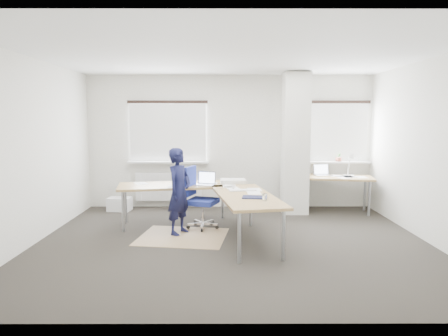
{
  "coord_description": "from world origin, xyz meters",
  "views": [
    {
      "loc": [
        -0.14,
        -5.98,
        1.88
      ],
      "look_at": [
        -0.12,
        0.9,
        1.04
      ],
      "focal_mm": 32.0,
      "sensor_mm": 36.0,
      "label": 1
    }
  ],
  "objects_px": {
    "desk_side": "(337,179)",
    "person": "(179,191)",
    "task_chair": "(201,211)",
    "desk_main": "(211,191)"
  },
  "relations": [
    {
      "from": "desk_main",
      "to": "task_chair",
      "type": "relative_size",
      "value": 2.64
    },
    {
      "from": "task_chair",
      "to": "desk_side",
      "type": "bearing_deg",
      "value": 43.18
    },
    {
      "from": "desk_side",
      "to": "person",
      "type": "distance_m",
      "value": 3.4
    },
    {
      "from": "person",
      "to": "desk_main",
      "type": "bearing_deg",
      "value": -53.88
    },
    {
      "from": "desk_main",
      "to": "person",
      "type": "relative_size",
      "value": 1.98
    },
    {
      "from": "desk_main",
      "to": "desk_side",
      "type": "distance_m",
      "value": 2.89
    },
    {
      "from": "desk_side",
      "to": "person",
      "type": "xyz_separation_m",
      "value": [
        -3.02,
        -1.55,
        0.02
      ]
    },
    {
      "from": "desk_main",
      "to": "person",
      "type": "height_order",
      "value": "person"
    },
    {
      "from": "desk_main",
      "to": "task_chair",
      "type": "height_order",
      "value": "task_chair"
    },
    {
      "from": "desk_side",
      "to": "task_chair",
      "type": "xyz_separation_m",
      "value": [
        -2.69,
        -1.19,
        -0.39
      ]
    }
  ]
}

